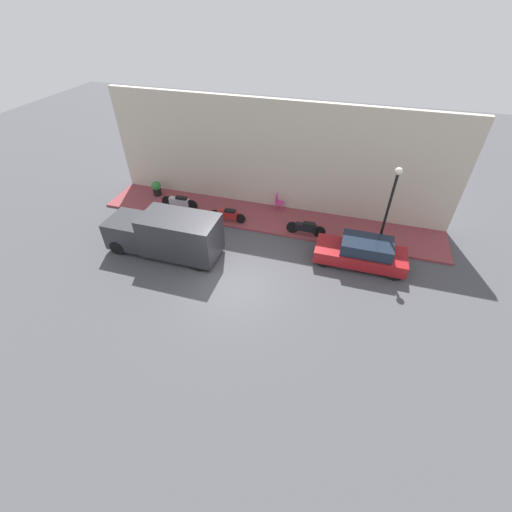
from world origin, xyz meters
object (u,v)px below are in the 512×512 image
at_px(motorcycle_black, 306,228).
at_px(motorcycle_red, 228,215).
at_px(cafe_chair, 278,201).
at_px(delivery_van, 165,234).
at_px(scooter_silver, 180,202).
at_px(parked_car, 362,252).
at_px(potted_plant, 157,188).
at_px(streetlamp, 391,199).

xyz_separation_m(motorcycle_black, motorcycle_red, (0.08, 4.21, -0.02)).
relative_size(motorcycle_black, cafe_chair, 2.09).
bearing_deg(delivery_van, scooter_silver, 17.44).
bearing_deg(parked_car, delivery_van, 101.14).
xyz_separation_m(parked_car, motorcycle_red, (1.46, 7.00, -0.13)).
height_order(motorcycle_black, potted_plant, potted_plant).
relative_size(parked_car, delivery_van, 0.75).
height_order(scooter_silver, cafe_chair, cafe_chair).
bearing_deg(streetlamp, scooter_silver, 86.79).
distance_m(delivery_van, motorcycle_black, 6.88).
height_order(parked_car, delivery_van, delivery_van).
relative_size(parked_car, potted_plant, 4.66).
height_order(parked_car, scooter_silver, parked_car).
distance_m(streetlamp, potted_plant, 13.11).
bearing_deg(delivery_van, motorcycle_black, -62.83).
distance_m(delivery_van, scooter_silver, 3.83).
bearing_deg(motorcycle_black, streetlamp, -91.93).
bearing_deg(motorcycle_red, cafe_chair, -50.06).
bearing_deg(cafe_chair, scooter_silver, 105.79).
relative_size(delivery_van, scooter_silver, 2.49).
xyz_separation_m(parked_car, delivery_van, (-1.75, 8.90, 0.42)).
height_order(scooter_silver, motorcycle_red, scooter_silver).
bearing_deg(streetlamp, parked_car, 149.65).
bearing_deg(motorcycle_red, potted_plant, 73.86).
bearing_deg(motorcycle_red, streetlamp, -91.46).
height_order(delivery_van, potted_plant, delivery_van).
xyz_separation_m(parked_car, streetlamp, (1.26, -0.74, 2.16)).
height_order(scooter_silver, streetlamp, streetlamp).
relative_size(delivery_van, cafe_chair, 5.66).
distance_m(parked_car, motorcycle_black, 3.12).
xyz_separation_m(scooter_silver, streetlamp, (-0.60, -10.77, 2.25)).
xyz_separation_m(delivery_van, scooter_silver, (3.62, 1.14, -0.51)).
bearing_deg(parked_car, motorcycle_red, 78.21).
relative_size(streetlamp, potted_plant, 4.80).
xyz_separation_m(motorcycle_red, streetlamp, (-0.20, -7.74, 2.30)).
bearing_deg(motorcycle_black, scooter_silver, 86.17).
relative_size(parked_car, streetlamp, 0.97).
distance_m(motorcycle_red, streetlamp, 8.08).
height_order(motorcycle_black, cafe_chair, cafe_chair).
height_order(potted_plant, cafe_chair, cafe_chair).
distance_m(parked_car, streetlamp, 2.61).
height_order(streetlamp, potted_plant, streetlamp).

